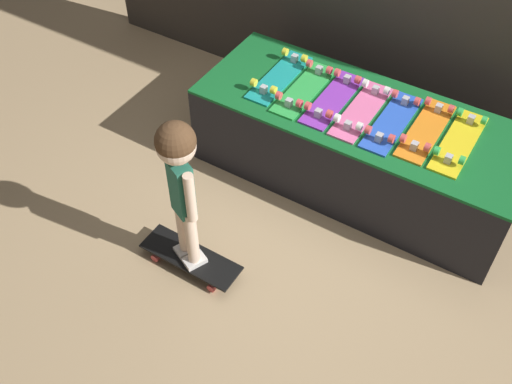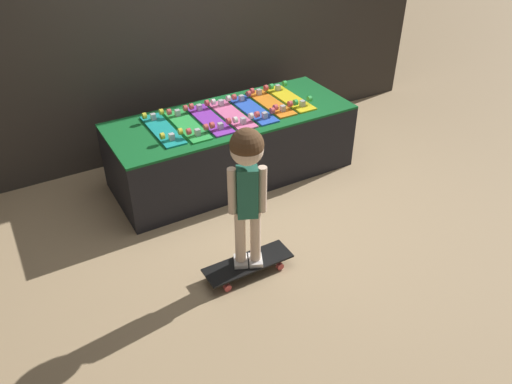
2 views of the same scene
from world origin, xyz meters
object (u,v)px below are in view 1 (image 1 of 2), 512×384
object	(u,v)px
skateboard_green_on_rack	(304,88)
skateboard_purple_on_rack	(333,98)
skateboard_teal_on_rack	(279,76)
skateboard_pink_on_rack	(362,110)
skateboard_blue_on_rack	(392,121)
skateboard_yellow_on_rack	(459,141)
child	(179,171)
skateboard_on_floor	(191,258)
skateboard_orange_on_rack	(426,129)

from	to	relation	value
skateboard_green_on_rack	skateboard_purple_on_rack	bearing A→B (deg)	1.55
skateboard_teal_on_rack	skateboard_pink_on_rack	distance (m)	0.62
skateboard_pink_on_rack	skateboard_blue_on_rack	xyz separation A→B (m)	(0.21, -0.00, 0.00)
skateboard_blue_on_rack	skateboard_yellow_on_rack	xyz separation A→B (m)	(0.41, 0.04, 0.00)
skateboard_green_on_rack	skateboard_blue_on_rack	world-z (taller)	same
child	skateboard_green_on_rack	bearing A→B (deg)	109.58
skateboard_blue_on_rack	skateboard_yellow_on_rack	distance (m)	0.41
skateboard_on_floor	skateboard_pink_on_rack	bearing A→B (deg)	66.78
skateboard_orange_on_rack	skateboard_pink_on_rack	bearing A→B (deg)	-174.64
skateboard_yellow_on_rack	child	bearing A→B (deg)	-132.52
skateboard_teal_on_rack	skateboard_yellow_on_rack	bearing A→B (deg)	0.23
skateboard_on_floor	skateboard_orange_on_rack	bearing A→B (deg)	53.13
skateboard_pink_on_rack	child	xyz separation A→B (m)	(-0.51, -1.19, 0.20)
skateboard_yellow_on_rack	skateboard_green_on_rack	bearing A→B (deg)	-177.95
skateboard_orange_on_rack	child	distance (m)	1.55
child	skateboard_teal_on_rack	bearing A→B (deg)	119.30
skateboard_purple_on_rack	child	bearing A→B (deg)	-104.28
skateboard_teal_on_rack	skateboard_orange_on_rack	distance (m)	1.03
skateboard_on_floor	skateboard_blue_on_rack	bearing A→B (deg)	58.95
skateboard_blue_on_rack	skateboard_orange_on_rack	distance (m)	0.21
skateboard_pink_on_rack	skateboard_blue_on_rack	size ratio (longest dim) A/B	1.00
skateboard_blue_on_rack	child	distance (m)	1.41
skateboard_orange_on_rack	skateboard_yellow_on_rack	bearing A→B (deg)	0.18
skateboard_teal_on_rack	skateboard_pink_on_rack	world-z (taller)	same
skateboard_purple_on_rack	skateboard_on_floor	xyz separation A→B (m)	(-0.31, -1.20, -0.55)
skateboard_yellow_on_rack	child	xyz separation A→B (m)	(-1.13, -1.23, 0.20)
skateboard_yellow_on_rack	skateboard_blue_on_rack	bearing A→B (deg)	-174.47
skateboard_teal_on_rack	skateboard_on_floor	distance (m)	1.35
skateboard_green_on_rack	skateboard_purple_on_rack	world-z (taller)	same
skateboard_green_on_rack	skateboard_purple_on_rack	distance (m)	0.21
skateboard_green_on_rack	skateboard_pink_on_rack	xyz separation A→B (m)	(0.41, -0.00, 0.00)
skateboard_green_on_rack	skateboard_on_floor	bearing A→B (deg)	-94.76
skateboard_green_on_rack	child	xyz separation A→B (m)	(-0.10, -1.19, 0.20)
skateboard_green_on_rack	skateboard_blue_on_rack	bearing A→B (deg)	-0.28
skateboard_purple_on_rack	skateboard_pink_on_rack	xyz separation A→B (m)	(0.21, -0.01, 0.00)
skateboard_blue_on_rack	skateboard_orange_on_rack	size ratio (longest dim) A/B	1.00
skateboard_teal_on_rack	skateboard_pink_on_rack	size ratio (longest dim) A/B	1.00
skateboard_teal_on_rack	skateboard_orange_on_rack	bearing A→B (deg)	0.24
skateboard_pink_on_rack	skateboard_on_floor	size ratio (longest dim) A/B	0.97
skateboard_green_on_rack	skateboard_orange_on_rack	distance (m)	0.82
skateboard_green_on_rack	skateboard_yellow_on_rack	size ratio (longest dim) A/B	1.00
skateboard_teal_on_rack	skateboard_purple_on_rack	xyz separation A→B (m)	(0.41, -0.03, 0.00)
skateboard_orange_on_rack	child	size ratio (longest dim) A/B	0.59
skateboard_pink_on_rack	skateboard_on_floor	xyz separation A→B (m)	(-0.51, -1.19, -0.55)
skateboard_purple_on_rack	skateboard_teal_on_rack	bearing A→B (deg)	176.35
skateboard_green_on_rack	skateboard_teal_on_rack	bearing A→B (deg)	171.20
skateboard_purple_on_rack	skateboard_orange_on_rack	size ratio (longest dim) A/B	1.00
skateboard_purple_on_rack	skateboard_pink_on_rack	world-z (taller)	same
skateboard_yellow_on_rack	skateboard_on_floor	bearing A→B (deg)	-132.52
skateboard_green_on_rack	skateboard_yellow_on_rack	distance (m)	1.03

